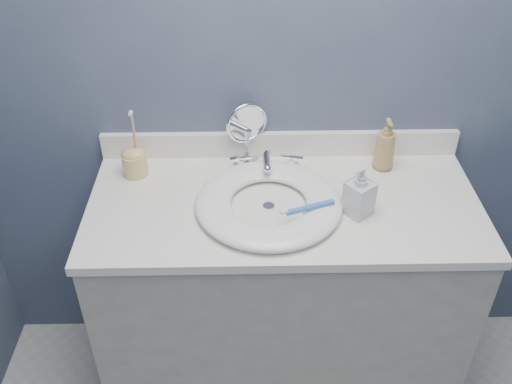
{
  "coord_description": "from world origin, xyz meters",
  "views": [
    {
      "loc": [
        -0.12,
        -0.42,
        1.96
      ],
      "look_at": [
        -0.09,
        0.94,
        0.94
      ],
      "focal_mm": 40.0,
      "sensor_mm": 36.0,
      "label": 1
    }
  ],
  "objects_px": {
    "soap_bottle_amber": "(385,144)",
    "toothbrush_holder": "(134,160)",
    "soap_bottle_clear": "(360,191)",
    "makeup_mirror": "(247,130)"
  },
  "relations": [
    {
      "from": "soap_bottle_clear",
      "to": "toothbrush_holder",
      "type": "bearing_deg",
      "value": -146.02
    },
    {
      "from": "soap_bottle_clear",
      "to": "toothbrush_holder",
      "type": "xyz_separation_m",
      "value": [
        -0.7,
        0.22,
        -0.03
      ]
    },
    {
      "from": "soap_bottle_amber",
      "to": "toothbrush_holder",
      "type": "xyz_separation_m",
      "value": [
        -0.82,
        -0.02,
        -0.04
      ]
    },
    {
      "from": "makeup_mirror",
      "to": "soap_bottle_clear",
      "type": "height_order",
      "value": "makeup_mirror"
    },
    {
      "from": "soap_bottle_amber",
      "to": "toothbrush_holder",
      "type": "height_order",
      "value": "toothbrush_holder"
    },
    {
      "from": "soap_bottle_clear",
      "to": "toothbrush_holder",
      "type": "height_order",
      "value": "toothbrush_holder"
    },
    {
      "from": "soap_bottle_amber",
      "to": "soap_bottle_clear",
      "type": "bearing_deg",
      "value": -117.55
    },
    {
      "from": "soap_bottle_clear",
      "to": "toothbrush_holder",
      "type": "relative_size",
      "value": 0.69
    },
    {
      "from": "soap_bottle_amber",
      "to": "makeup_mirror",
      "type": "bearing_deg",
      "value": 172.1
    },
    {
      "from": "toothbrush_holder",
      "to": "soap_bottle_amber",
      "type": "bearing_deg",
      "value": 1.55
    }
  ]
}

